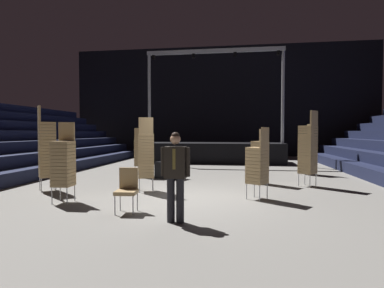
% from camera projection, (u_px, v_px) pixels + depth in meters
% --- Properties ---
extents(ground_plane, '(22.00, 30.00, 0.10)m').
position_uv_depth(ground_plane, '(189.00, 200.00, 8.08)').
color(ground_plane, slate).
extents(arena_end_wall, '(22.00, 0.30, 8.00)m').
position_uv_depth(arena_end_wall, '(220.00, 101.00, 22.76)').
color(arena_end_wall, black).
rests_on(arena_end_wall, ground_plane).
extents(stage_riser, '(7.66, 2.51, 6.15)m').
position_uv_depth(stage_riser, '(215.00, 151.00, 17.64)').
color(stage_riser, black).
rests_on(stage_riser, ground_plane).
extents(man_with_tie, '(0.57, 0.24, 1.72)m').
position_uv_depth(man_with_tie, '(175.00, 172.00, 5.84)').
color(man_with_tie, black).
rests_on(man_with_tie, ground_plane).
extents(chair_stack_front_left, '(0.62, 0.62, 1.88)m').
position_uv_depth(chair_stack_front_left, '(260.00, 155.00, 10.30)').
color(chair_stack_front_left, '#B2B5BA').
rests_on(chair_stack_front_left, ground_plane).
extents(chair_stack_front_right, '(0.62, 0.62, 2.39)m').
position_uv_depth(chair_stack_front_right, '(308.00, 149.00, 9.77)').
color(chair_stack_front_right, '#B2B5BA').
rests_on(chair_stack_front_right, ground_plane).
extents(chair_stack_mid_left, '(0.45, 0.45, 1.88)m').
position_uv_depth(chair_stack_mid_left, '(141.00, 152.00, 12.07)').
color(chair_stack_mid_left, '#B2B5BA').
rests_on(chair_stack_mid_left, ground_plane).
extents(chair_stack_mid_right, '(0.61, 0.61, 1.79)m').
position_uv_depth(chair_stack_mid_right, '(257.00, 164.00, 7.89)').
color(chair_stack_mid_right, '#B2B5BA').
rests_on(chair_stack_mid_right, ground_plane).
extents(chair_stack_mid_centre, '(0.56, 0.56, 2.14)m').
position_uv_depth(chair_stack_mid_centre, '(146.00, 155.00, 8.94)').
color(chair_stack_mid_centre, '#B2B5BA').
rests_on(chair_stack_mid_centre, ground_plane).
extents(chair_stack_rear_left, '(0.46, 0.46, 1.96)m').
position_uv_depth(chair_stack_rear_left, '(63.00, 162.00, 7.51)').
color(chair_stack_rear_left, '#B2B5BA').
rests_on(chair_stack_rear_left, ground_plane).
extents(chair_stack_rear_right, '(0.58, 0.58, 2.05)m').
position_uv_depth(chair_stack_rear_right, '(306.00, 149.00, 12.59)').
color(chair_stack_rear_right, '#B2B5BA').
rests_on(chair_stack_rear_right, ground_plane).
extents(chair_stack_rear_centre, '(0.62, 0.62, 2.48)m').
position_uv_depth(chair_stack_rear_centre, '(47.00, 149.00, 9.00)').
color(chair_stack_rear_centre, '#B2B5BA').
rests_on(chair_stack_rear_centre, ground_plane).
extents(equipment_road_case, '(1.06, 0.91, 0.62)m').
position_uv_depth(equipment_road_case, '(169.00, 170.00, 11.48)').
color(equipment_road_case, black).
rests_on(equipment_road_case, ground_plane).
extents(loose_chair_near_man, '(0.48, 0.48, 0.95)m').
position_uv_depth(loose_chair_near_man, '(127.00, 187.00, 6.63)').
color(loose_chair_near_man, '#B2B5BA').
rests_on(loose_chair_near_man, ground_plane).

